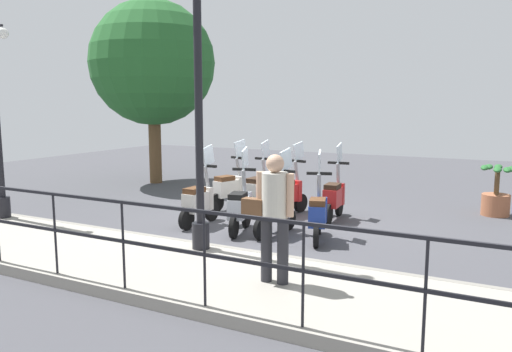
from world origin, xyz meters
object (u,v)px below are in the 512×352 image
scooter_far_2 (258,190)px  scooter_near_0 (318,213)px  lamp_post_near (199,119)px  tree_large (153,63)px  scooter_far_1 (288,193)px  scooter_near_3 (199,201)px  scooter_near_2 (240,207)px  scooter_far_3 (230,188)px  pedestrian_with_bag (273,209)px  potted_palm (496,195)px  scooter_far_0 (334,196)px  scooter_near_1 (275,209)px

scooter_far_2 → scooter_near_0: bearing=-128.2°
lamp_post_near → scooter_near_0: bearing=-35.9°
tree_large → scooter_far_1: 6.42m
scooter_near_3 → scooter_far_1: same height
scooter_near_0 → scooter_near_2: (-0.13, 1.44, 0.00)m
scooter_far_3 → lamp_post_near: bearing=-139.5°
tree_large → scooter_near_2: size_ratio=3.43×
pedestrian_with_bag → scooter_far_3: (4.06, 2.99, -0.60)m
potted_palm → scooter_near_3: (-3.58, 5.06, 0.04)m
scooter_far_2 → scooter_far_0: bearing=-88.8°
tree_large → scooter_near_1: tree_large is taller
scooter_far_2 → scooter_far_3: 0.67m
scooter_far_0 → scooter_far_2: size_ratio=1.00×
scooter_far_0 → scooter_far_2: same height
tree_large → scooter_near_0: 8.07m
scooter_near_0 → scooter_far_0: size_ratio=1.00×
scooter_near_1 → potted_palm: bearing=-34.3°
tree_large → scooter_far_3: size_ratio=3.43×
scooter_near_3 → scooter_far_2: (1.64, -0.44, 0.00)m
scooter_near_1 → scooter_far_3: (1.53, 1.83, 0.00)m
lamp_post_near → potted_palm: lamp_post_near is taller
pedestrian_with_bag → scooter_far_0: pedestrian_with_bag is taller
scooter_near_2 → scooter_near_3: size_ratio=1.00×
pedestrian_with_bag → scooter_far_1: (4.10, 1.58, -0.60)m
scooter_far_1 → scooter_near_3: bearing=158.6°
scooter_far_3 → scooter_far_1: bearing=-71.1°
scooter_far_2 → tree_large: bearing=65.8°
scooter_far_1 → pedestrian_with_bag: bearing=-143.9°
scooter_near_1 → scooter_near_2: (-0.14, 0.64, 0.00)m
tree_large → scooter_near_1: bearing=-123.6°
scooter_far_0 → scooter_far_3: bearing=88.4°
scooter_far_0 → lamp_post_near: bearing=159.9°
lamp_post_near → scooter_near_0: size_ratio=2.87×
pedestrian_with_bag → scooter_far_2: pedestrian_with_bag is taller
scooter_near_2 → pedestrian_with_bag: bearing=-156.2°
tree_large → scooter_near_3: (-3.79, -4.07, -2.99)m
potted_palm → scooter_far_3: bearing=110.9°
scooter_near_0 → lamp_post_near: bearing=126.7°
potted_palm → scooter_near_1: 4.95m
scooter_near_1 → lamp_post_near: bearing=175.6°
pedestrian_with_bag → scooter_far_2: 4.79m
tree_large → scooter_far_1: bearing=-112.7°
tree_large → scooter_far_3: tree_large is taller
scooter_far_0 → scooter_far_1: size_ratio=1.00×
scooter_far_0 → scooter_far_1: same height
lamp_post_near → scooter_near_1: size_ratio=2.87×
pedestrian_with_bag → scooter_near_0: size_ratio=1.03×
pedestrian_with_bag → scooter_far_0: bearing=7.0°
scooter_near_3 → scooter_near_2: bearing=-94.6°
lamp_post_near → potted_palm: (5.28, -3.89, -1.66)m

